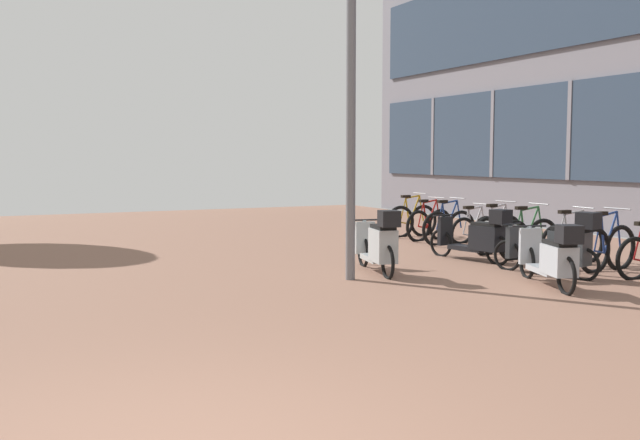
{
  "coord_description": "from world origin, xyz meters",
  "views": [
    {
      "loc": [
        -1.04,
        -3.94,
        1.8
      ],
      "look_at": [
        1.97,
        2.18,
        1.21
      ],
      "focal_mm": 40.34,
      "sensor_mm": 36.0,
      "label": 1
    }
  ],
  "objects_px": {
    "bicycle_rack_03": "(607,248)",
    "bicycle_rack_08": "(449,227)",
    "bicycle_rack_06": "(498,235)",
    "bicycle_rack_10": "(412,221)",
    "lamp_post": "(351,52)",
    "bicycle_rack_07": "(474,232)",
    "scooter_mid": "(479,237)",
    "bicycle_rack_04": "(572,243)",
    "scooter_extra": "(380,244)",
    "scooter_near": "(553,257)",
    "scooter_far": "(559,247)",
    "bicycle_rack_05": "(528,239)",
    "bicycle_rack_09": "(429,225)"
  },
  "relations": [
    {
      "from": "bicycle_rack_06",
      "to": "lamp_post",
      "type": "relative_size",
      "value": 0.23
    },
    {
      "from": "bicycle_rack_05",
      "to": "bicycle_rack_04",
      "type": "bearing_deg",
      "value": -73.13
    },
    {
      "from": "bicycle_rack_05",
      "to": "bicycle_rack_06",
      "type": "distance_m",
      "value": 0.8
    },
    {
      "from": "scooter_extra",
      "to": "scooter_near",
      "type": "bearing_deg",
      "value": -53.9
    },
    {
      "from": "lamp_post",
      "to": "bicycle_rack_08",
      "type": "bearing_deg",
      "value": 36.54
    },
    {
      "from": "bicycle_rack_05",
      "to": "lamp_post",
      "type": "bearing_deg",
      "value": -172.45
    },
    {
      "from": "bicycle_rack_10",
      "to": "lamp_post",
      "type": "height_order",
      "value": "lamp_post"
    },
    {
      "from": "bicycle_rack_08",
      "to": "bicycle_rack_07",
      "type": "bearing_deg",
      "value": -88.04
    },
    {
      "from": "bicycle_rack_08",
      "to": "lamp_post",
      "type": "distance_m",
      "value": 5.7
    },
    {
      "from": "bicycle_rack_05",
      "to": "bicycle_rack_06",
      "type": "relative_size",
      "value": 1.02
    },
    {
      "from": "scooter_mid",
      "to": "bicycle_rack_07",
      "type": "bearing_deg",
      "value": 54.0
    },
    {
      "from": "bicycle_rack_06",
      "to": "lamp_post",
      "type": "height_order",
      "value": "lamp_post"
    },
    {
      "from": "bicycle_rack_03",
      "to": "lamp_post",
      "type": "relative_size",
      "value": 0.24
    },
    {
      "from": "bicycle_rack_06",
      "to": "scooter_near",
      "type": "bearing_deg",
      "value": -118.34
    },
    {
      "from": "bicycle_rack_04",
      "to": "bicycle_rack_10",
      "type": "relative_size",
      "value": 1.01
    },
    {
      "from": "bicycle_rack_08",
      "to": "scooter_extra",
      "type": "distance_m",
      "value": 4.24
    },
    {
      "from": "bicycle_rack_03",
      "to": "bicycle_rack_08",
      "type": "relative_size",
      "value": 1.03
    },
    {
      "from": "scooter_extra",
      "to": "lamp_post",
      "type": "relative_size",
      "value": 0.3
    },
    {
      "from": "bicycle_rack_05",
      "to": "bicycle_rack_10",
      "type": "xyz_separation_m",
      "value": [
        0.16,
        3.98,
        0.0
      ]
    },
    {
      "from": "bicycle_rack_07",
      "to": "lamp_post",
      "type": "relative_size",
      "value": 0.21
    },
    {
      "from": "bicycle_rack_05",
      "to": "scooter_near",
      "type": "distance_m",
      "value": 2.95
    },
    {
      "from": "bicycle_rack_10",
      "to": "scooter_mid",
      "type": "height_order",
      "value": "bicycle_rack_10"
    },
    {
      "from": "bicycle_rack_09",
      "to": "scooter_extra",
      "type": "xyz_separation_m",
      "value": [
        -3.34,
        -3.47,
        0.13
      ]
    },
    {
      "from": "scooter_extra",
      "to": "bicycle_rack_10",
      "type": "bearing_deg",
      "value": 51.32
    },
    {
      "from": "bicycle_rack_05",
      "to": "scooter_far",
      "type": "xyz_separation_m",
      "value": [
        -0.95,
        -1.7,
        0.1
      ]
    },
    {
      "from": "bicycle_rack_04",
      "to": "bicycle_rack_06",
      "type": "bearing_deg",
      "value": 99.55
    },
    {
      "from": "bicycle_rack_07",
      "to": "scooter_near",
      "type": "xyz_separation_m",
      "value": [
        -1.79,
        -3.97,
        0.11
      ]
    },
    {
      "from": "scooter_near",
      "to": "scooter_mid",
      "type": "relative_size",
      "value": 0.99
    },
    {
      "from": "bicycle_rack_03",
      "to": "scooter_mid",
      "type": "xyz_separation_m",
      "value": [
        -1.21,
        1.7,
        0.07
      ]
    },
    {
      "from": "bicycle_rack_07",
      "to": "scooter_mid",
      "type": "bearing_deg",
      "value": -126.0
    },
    {
      "from": "bicycle_rack_06",
      "to": "lamp_post",
      "type": "xyz_separation_m",
      "value": [
        -3.86,
        -1.31,
        2.95
      ]
    },
    {
      "from": "bicycle_rack_04",
      "to": "scooter_extra",
      "type": "height_order",
      "value": "scooter_extra"
    },
    {
      "from": "bicycle_rack_10",
      "to": "bicycle_rack_04",
      "type": "bearing_deg",
      "value": -89.07
    },
    {
      "from": "bicycle_rack_05",
      "to": "scooter_far",
      "type": "bearing_deg",
      "value": -119.11
    },
    {
      "from": "bicycle_rack_03",
      "to": "scooter_extra",
      "type": "xyz_separation_m",
      "value": [
        -3.44,
        1.3,
        0.11
      ]
    },
    {
      "from": "bicycle_rack_07",
      "to": "bicycle_rack_08",
      "type": "xyz_separation_m",
      "value": [
        -0.03,
        0.8,
        0.03
      ]
    },
    {
      "from": "lamp_post",
      "to": "bicycle_rack_03",
      "type": "bearing_deg",
      "value": -14.79
    },
    {
      "from": "bicycle_rack_03",
      "to": "scooter_mid",
      "type": "relative_size",
      "value": 0.78
    },
    {
      "from": "bicycle_rack_06",
      "to": "scooter_near",
      "type": "height_order",
      "value": "bicycle_rack_06"
    },
    {
      "from": "bicycle_rack_10",
      "to": "scooter_extra",
      "type": "height_order",
      "value": "scooter_extra"
    },
    {
      "from": "scooter_extra",
      "to": "bicycle_rack_06",
      "type": "bearing_deg",
      "value": 18.64
    },
    {
      "from": "bicycle_rack_07",
      "to": "scooter_near",
      "type": "relative_size",
      "value": 0.71
    },
    {
      "from": "scooter_near",
      "to": "scooter_far",
      "type": "bearing_deg",
      "value": 40.59
    },
    {
      "from": "scooter_mid",
      "to": "lamp_post",
      "type": "distance_m",
      "value": 4.11
    },
    {
      "from": "bicycle_rack_10",
      "to": "lamp_post",
      "type": "distance_m",
      "value": 6.73
    },
    {
      "from": "bicycle_rack_05",
      "to": "bicycle_rack_10",
      "type": "bearing_deg",
      "value": 87.65
    },
    {
      "from": "bicycle_rack_08",
      "to": "bicycle_rack_10",
      "type": "bearing_deg",
      "value": 85.06
    },
    {
      "from": "bicycle_rack_03",
      "to": "scooter_extra",
      "type": "height_order",
      "value": "scooter_extra"
    },
    {
      "from": "scooter_near",
      "to": "lamp_post",
      "type": "relative_size",
      "value": 0.3
    },
    {
      "from": "bicycle_rack_06",
      "to": "bicycle_rack_10",
      "type": "height_order",
      "value": "bicycle_rack_10"
    }
  ]
}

